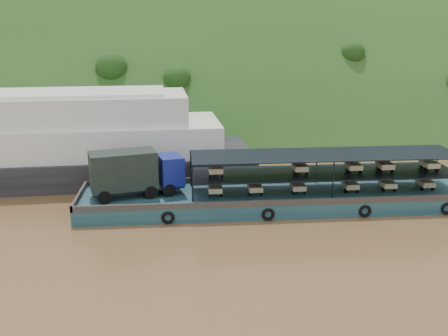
{
  "coord_description": "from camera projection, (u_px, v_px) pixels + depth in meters",
  "views": [
    {
      "loc": [
        -5.82,
        -38.59,
        14.98
      ],
      "look_at": [
        -2.0,
        3.0,
        3.2
      ],
      "focal_mm": 40.0,
      "sensor_mm": 36.0,
      "label": 1
    }
  ],
  "objects": [
    {
      "name": "passenger_ferry",
      "position": [
        32.0,
        142.0,
        50.05
      ],
      "size": [
        44.71,
        13.27,
        8.95
      ],
      "rotation": [
        0.0,
        0.0,
        0.05
      ],
      "color": "black",
      "rests_on": "ground"
    },
    {
      "name": "cargo_barge",
      "position": [
        264.0,
        192.0,
        43.19
      ],
      "size": [
        35.0,
        7.18,
        5.12
      ],
      "color": "#143647",
      "rests_on": "ground"
    },
    {
      "name": "hillside",
      "position": [
        217.0,
        129.0,
        76.06
      ],
      "size": [
        140.0,
        39.6,
        39.6
      ],
      "primitive_type": "cube",
      "rotation": [
        0.79,
        0.0,
        0.0
      ],
      "color": "#1A3B15",
      "rests_on": "ground"
    },
    {
      "name": "ground",
      "position": [
        251.0,
        214.0,
        41.56
      ],
      "size": [
        160.0,
        160.0,
        0.0
      ],
      "primitive_type": "plane",
      "color": "brown",
      "rests_on": "ground"
    }
  ]
}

